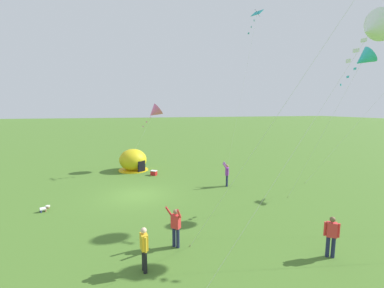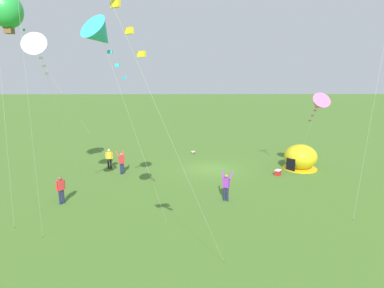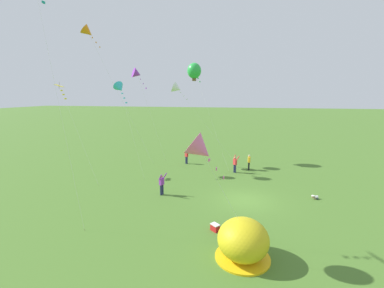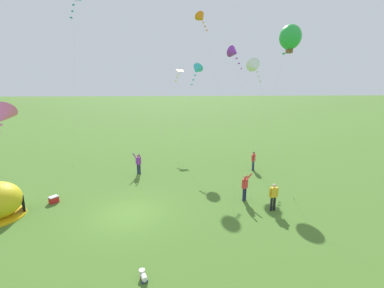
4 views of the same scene
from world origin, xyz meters
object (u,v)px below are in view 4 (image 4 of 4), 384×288
person_arms_raised (138,163)px  kite_purple (234,52)px  toddler_crawling (143,276)px  kite_orange (201,18)px  person_strolling (253,160)px  person_near_tent (274,196)px  person_center_field (245,186)px  kite_green (290,37)px  cooler_box (54,199)px  kite_yellow (179,73)px  kite_cyan (197,70)px  kite_white (255,67)px  kite_teal (74,3)px  kite_pink (3,116)px

person_arms_raised → kite_purple: bearing=32.7°
toddler_crawling → kite_orange: kite_orange is taller
kite_purple → person_strolling: bearing=-82.0°
person_strolling → person_near_tent: same height
person_center_field → kite_green: size_ratio=0.16×
cooler_box → kite_yellow: bearing=63.1°
toddler_crawling → kite_yellow: size_ratio=0.06×
kite_yellow → kite_cyan: kite_cyan is taller
kite_yellow → kite_green: (8.46, -12.00, 2.31)m
kite_white → kite_teal: bearing=166.4°
kite_pink → kite_teal: bearing=80.7°
toddler_crawling → person_near_tent: person_near_tent is taller
person_center_field → kite_pink: (-14.95, 1.04, 4.63)m
toddler_crawling → person_strolling: bearing=56.6°
kite_orange → kite_green: kite_orange is taller
person_strolling → kite_teal: kite_teal is taller
person_near_tent → kite_green: bearing=64.5°
person_near_tent → kite_cyan: bearing=104.7°
person_near_tent → kite_white: bearing=82.7°
kite_teal → kite_pink: (-1.60, -9.78, -9.02)m
kite_cyan → kite_green: bearing=-43.4°
toddler_crawling → person_arms_raised: (-1.74, 12.26, 0.82)m
kite_white → person_center_field: bearing=-109.2°
kite_teal → person_center_field: bearing=-39.0°
person_strolling → person_arms_raised: size_ratio=0.91×
toddler_crawling → kite_white: kite_white is taller
toddler_crawling → kite_green: (10.49, 12.06, 10.88)m
person_strolling → kite_purple: bearing=98.0°
toddler_crawling → kite_cyan: 20.74m
kite_yellow → kite_cyan: size_ratio=0.99×
kite_teal → kite_cyan: bearing=5.1°
kite_cyan → person_near_tent: bearing=-75.3°
person_strolling → kite_pink: bearing=-164.3°
person_arms_raised → kite_teal: kite_teal is taller
kite_yellow → person_arms_raised: bearing=-107.7°
cooler_box → person_strolling: 15.76m
kite_cyan → kite_green: 9.55m
person_strolling → person_arms_raised: 10.01m
kite_white → kite_pink: (-17.39, -5.97, -3.32)m
person_near_tent → kite_yellow: (-5.18, 18.89, 7.78)m
kite_white → kite_teal: 17.22m
person_near_tent → kite_orange: bearing=98.9°
cooler_box → kite_pink: (-2.55, 0.47, 5.41)m
kite_yellow → kite_orange: kite_orange is taller
person_arms_raised → kite_teal: (-5.75, 5.19, 13.65)m
cooler_box → kite_orange: bearing=53.5°
person_center_field → kite_white: 10.87m
person_arms_raised → person_center_field: same height
person_near_tent → person_arms_raised: size_ratio=0.91×
person_near_tent → kite_pink: kite_pink is taller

